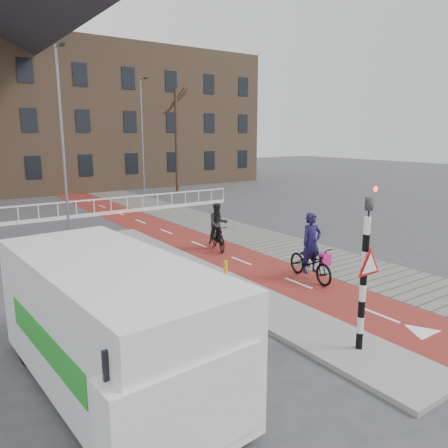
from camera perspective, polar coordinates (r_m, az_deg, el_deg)
ground at (r=11.82m, az=11.24°, el=-11.65°), size 120.00×120.00×0.00m
bike_lane at (r=20.37m, az=-6.24°, el=-1.51°), size 2.50×60.00×0.01m
sidewalk at (r=21.80m, az=0.23°, el=-0.56°), size 3.00×60.00×0.01m
curb_island at (r=14.29m, az=-2.42°, el=-7.00°), size 1.80×16.00×0.12m
traffic_signal at (r=9.49m, az=17.97°, el=-5.12°), size 0.80×0.80×3.68m
bollard at (r=13.17m, az=0.20°, el=-6.52°), size 0.12×0.12×0.80m
cyclist_near at (r=14.33m, az=11.27°, el=-4.31°), size 1.05×2.22×2.19m
cyclist_far at (r=17.62m, az=-0.79°, el=-0.87°), size 1.02×1.85×1.92m
van at (r=8.35m, az=-14.56°, el=-12.34°), size 2.70×5.88×2.46m
tree_right at (r=35.67m, az=-6.23°, el=10.71°), size 0.25×0.25×8.10m
streetlight_near at (r=20.75m, az=-20.31°, el=9.67°), size 0.12×0.12×8.32m
streetlight_right at (r=32.83m, az=-10.62°, el=10.88°), size 0.12×0.12×8.54m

